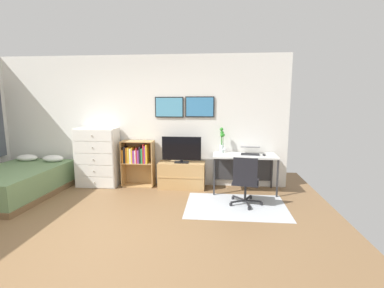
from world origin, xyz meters
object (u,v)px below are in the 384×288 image
at_px(bed, 16,182).
at_px(laptop, 250,151).
at_px(wine_glass, 225,148).
at_px(dresser, 98,157).
at_px(television, 181,150).
at_px(desk, 244,160).
at_px(tv_stand, 182,175).
at_px(bamboo_vase, 222,141).
at_px(office_chair, 245,180).
at_px(computer_mouse, 264,155).
at_px(bookshelf, 137,159).

relative_size(bed, laptop, 4.48).
bearing_deg(wine_glass, dresser, 176.33).
relative_size(television, desk, 0.64).
bearing_deg(television, wine_glass, -10.62).
bearing_deg(bed, laptop, 11.32).
xyz_separation_m(dresser, wine_glass, (2.63, -0.17, 0.26)).
bearing_deg(tv_stand, laptop, -1.81).
relative_size(laptop, bamboo_vase, 0.87).
xyz_separation_m(dresser, television, (1.77, -0.01, 0.19)).
relative_size(office_chair, wine_glass, 4.78).
bearing_deg(television, tv_stand, 90.00).
xyz_separation_m(television, office_chair, (1.20, -0.85, -0.34)).
bearing_deg(computer_mouse, wine_glass, -178.29).
height_order(computer_mouse, wine_glass, wine_glass).
relative_size(dresser, desk, 0.99).
xyz_separation_m(bed, laptop, (4.39, 0.73, 0.54)).
bearing_deg(laptop, tv_stand, -175.62).
distance_m(computer_mouse, wine_glass, 0.76).
distance_m(dresser, laptop, 3.14).
bearing_deg(laptop, dresser, -174.32).
xyz_separation_m(bookshelf, laptop, (2.30, -0.09, 0.23)).
bearing_deg(office_chair, computer_mouse, 69.10).
bearing_deg(desk, computer_mouse, -20.75).
xyz_separation_m(dresser, laptop, (3.13, -0.03, 0.19)).
bearing_deg(bamboo_vase, dresser, -177.99).
bearing_deg(laptop, bamboo_vase, 174.14).
bearing_deg(bed, dresser, 32.90).
relative_size(desk, wine_glass, 6.83).
bearing_deg(wine_glass, tv_stand, 167.95).
distance_m(dresser, desk, 3.02).
height_order(tv_stand, wine_glass, wine_glass).
bearing_deg(office_chair, bookshelf, 165.97).
distance_m(tv_stand, television, 0.53).
bearing_deg(bookshelf, computer_mouse, -4.61).
height_order(desk, laptop, laptop).
xyz_separation_m(desk, computer_mouse, (0.36, -0.14, 0.15)).
height_order(television, computer_mouse, television).
bearing_deg(tv_stand, office_chair, -35.99).
height_order(bookshelf, bamboo_vase, bamboo_vase).
bearing_deg(bed, tv_stand, 16.22).
xyz_separation_m(office_chair, computer_mouse, (0.41, 0.71, 0.30)).
xyz_separation_m(bed, bookshelf, (2.10, 0.82, 0.31)).
distance_m(dresser, bamboo_vase, 2.60).
xyz_separation_m(desk, office_chair, (-0.05, -0.85, -0.15)).
bearing_deg(bookshelf, wine_glass, -7.24).
xyz_separation_m(bed, tv_stand, (3.03, 0.78, 0.00)).
distance_m(office_chair, wine_glass, 0.87).
bearing_deg(desk, television, 179.89).
relative_size(television, laptop, 1.78).
bearing_deg(dresser, computer_mouse, -2.48).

